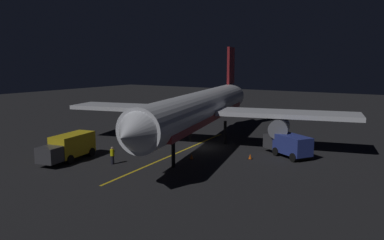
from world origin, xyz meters
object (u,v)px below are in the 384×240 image
object	(u,v)px
ground_crew_worker	(112,155)
traffic_cone_near_left	(192,157)
catering_truck	(288,145)
traffic_cone_near_right	(250,157)
airliner	(203,108)
baggage_truck	(69,147)

from	to	relation	value
ground_crew_worker	traffic_cone_near_left	world-z (taller)	ground_crew_worker
catering_truck	traffic_cone_near_right	xyz separation A→B (m)	(2.94, 3.23, -0.96)
traffic_cone_near_left	airliner	bearing A→B (deg)	-69.92
catering_truck	ground_crew_worker	xyz separation A→B (m)	(13.58, 12.22, -0.33)
catering_truck	ground_crew_worker	size ratio (longest dim) A/B	3.44
catering_truck	ground_crew_worker	distance (m)	18.27
airliner	traffic_cone_near_left	world-z (taller)	airliner
ground_crew_worker	traffic_cone_near_left	bearing A→B (deg)	-133.71
catering_truck	traffic_cone_near_left	bearing A→B (deg)	38.63
baggage_truck	traffic_cone_near_right	bearing A→B (deg)	-146.41
ground_crew_worker	airliner	bearing A→B (deg)	-106.19
baggage_truck	catering_truck	world-z (taller)	baggage_truck
catering_truck	airliner	bearing A→B (deg)	3.26
catering_truck	traffic_cone_near_left	distance (m)	10.36
catering_truck	traffic_cone_near_right	distance (m)	4.47
baggage_truck	ground_crew_worker	distance (m)	4.94
ground_crew_worker	catering_truck	bearing A→B (deg)	-138.03
airliner	ground_crew_worker	distance (m)	12.65
traffic_cone_near_right	catering_truck	bearing A→B (deg)	-132.36
airliner	catering_truck	size ratio (longest dim) A/B	6.50
baggage_truck	ground_crew_worker	world-z (taller)	baggage_truck
ground_crew_worker	traffic_cone_near_right	world-z (taller)	ground_crew_worker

